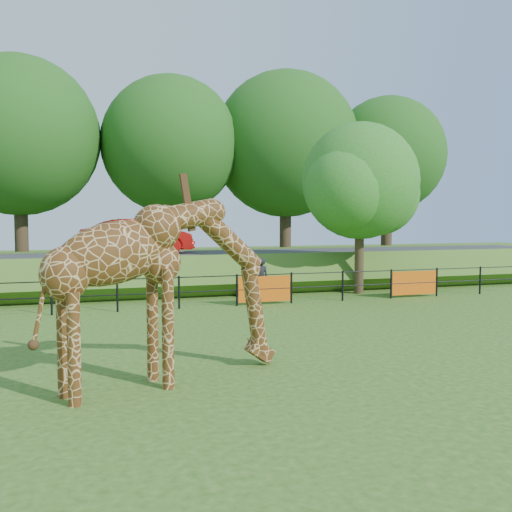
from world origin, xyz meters
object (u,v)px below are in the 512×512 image
at_px(giraffe, 167,291).
at_px(car_red, 138,237).
at_px(visitor, 261,278).
at_px(tree_east, 362,186).

height_order(giraffe, car_red, giraffe).
relative_size(giraffe, visitor, 3.13).
bearing_deg(car_red, visitor, -152.70).
bearing_deg(visitor, tree_east, -176.30).
bearing_deg(tree_east, giraffe, -132.88).
bearing_deg(visitor, giraffe, 63.97).
xyz_separation_m(giraffe, visitor, (5.00, 9.77, -0.95)).
distance_m(visitor, tree_east, 5.53).
bearing_deg(visitor, car_red, -50.49).
distance_m(car_red, tree_east, 9.80).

